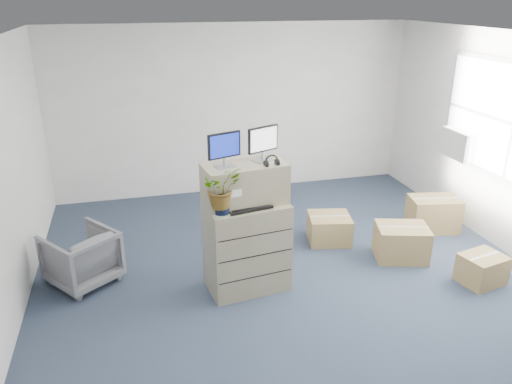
{
  "coord_description": "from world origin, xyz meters",
  "views": [
    {
      "loc": [
        -1.7,
        -4.56,
        3.23
      ],
      "look_at": [
        -0.42,
        0.4,
        1.17
      ],
      "focal_mm": 35.0,
      "sensor_mm": 36.0,
      "label": 1
    }
  ],
  "objects_px": {
    "monitor_right": "(263,142)",
    "office_chair": "(81,255)",
    "potted_plant": "(221,193)",
    "monitor_left": "(224,148)",
    "filing_cabinet_lower": "(247,247)",
    "keyboard": "(249,207)",
    "water_bottle": "(248,191)"
  },
  "relations": [
    {
      "from": "office_chair",
      "to": "monitor_right",
      "type": "bearing_deg",
      "value": 130.58
    },
    {
      "from": "office_chair",
      "to": "keyboard",
      "type": "bearing_deg",
      "value": 122.49
    },
    {
      "from": "filing_cabinet_lower",
      "to": "potted_plant",
      "type": "distance_m",
      "value": 0.86
    },
    {
      "from": "monitor_right",
      "to": "office_chair",
      "type": "distance_m",
      "value": 2.53
    },
    {
      "from": "keyboard",
      "to": "potted_plant",
      "type": "xyz_separation_m",
      "value": [
        -0.31,
        -0.07,
        0.23
      ]
    },
    {
      "from": "monitor_right",
      "to": "keyboard",
      "type": "height_order",
      "value": "monitor_right"
    },
    {
      "from": "keyboard",
      "to": "office_chair",
      "type": "bearing_deg",
      "value": 147.02
    },
    {
      "from": "filing_cabinet_lower",
      "to": "water_bottle",
      "type": "xyz_separation_m",
      "value": [
        0.03,
        0.06,
        0.66
      ]
    },
    {
      "from": "monitor_left",
      "to": "water_bottle",
      "type": "height_order",
      "value": "monitor_left"
    },
    {
      "from": "water_bottle",
      "to": "office_chair",
      "type": "bearing_deg",
      "value": 164.44
    },
    {
      "from": "monitor_left",
      "to": "keyboard",
      "type": "distance_m",
      "value": 0.7
    },
    {
      "from": "monitor_right",
      "to": "keyboard",
      "type": "relative_size",
      "value": 0.77
    },
    {
      "from": "keyboard",
      "to": "potted_plant",
      "type": "height_order",
      "value": "potted_plant"
    },
    {
      "from": "monitor_right",
      "to": "keyboard",
      "type": "bearing_deg",
      "value": -156.97
    },
    {
      "from": "monitor_left",
      "to": "office_chair",
      "type": "relative_size",
      "value": 0.52
    },
    {
      "from": "filing_cabinet_lower",
      "to": "monitor_left",
      "type": "distance_m",
      "value": 1.21
    },
    {
      "from": "filing_cabinet_lower",
      "to": "monitor_right",
      "type": "relative_size",
      "value": 2.72
    },
    {
      "from": "monitor_left",
      "to": "potted_plant",
      "type": "relative_size",
      "value": 0.7
    },
    {
      "from": "potted_plant",
      "to": "office_chair",
      "type": "xyz_separation_m",
      "value": [
        -1.55,
        0.78,
        -0.94
      ]
    },
    {
      "from": "monitor_left",
      "to": "keyboard",
      "type": "height_order",
      "value": "monitor_left"
    },
    {
      "from": "monitor_left",
      "to": "potted_plant",
      "type": "xyz_separation_m",
      "value": [
        -0.08,
        -0.2,
        -0.42
      ]
    },
    {
      "from": "filing_cabinet_lower",
      "to": "potted_plant",
      "type": "height_order",
      "value": "potted_plant"
    },
    {
      "from": "potted_plant",
      "to": "monitor_left",
      "type": "bearing_deg",
      "value": 67.63
    },
    {
      "from": "filing_cabinet_lower",
      "to": "office_chair",
      "type": "xyz_separation_m",
      "value": [
        -1.86,
        0.59,
        -0.16
      ]
    },
    {
      "from": "keyboard",
      "to": "filing_cabinet_lower",
      "type": "bearing_deg",
      "value": 74.89
    },
    {
      "from": "monitor_left",
      "to": "keyboard",
      "type": "relative_size",
      "value": 0.75
    },
    {
      "from": "monitor_left",
      "to": "water_bottle",
      "type": "relative_size",
      "value": 1.43
    },
    {
      "from": "potted_plant",
      "to": "monitor_right",
      "type": "bearing_deg",
      "value": 30.06
    },
    {
      "from": "monitor_left",
      "to": "keyboard",
      "type": "xyz_separation_m",
      "value": [
        0.23,
        -0.13,
        -0.65
      ]
    },
    {
      "from": "monitor_right",
      "to": "filing_cabinet_lower",
      "type": "bearing_deg",
      "value": -175.11
    },
    {
      "from": "potted_plant",
      "to": "office_chair",
      "type": "relative_size",
      "value": 0.75
    },
    {
      "from": "keyboard",
      "to": "office_chair",
      "type": "height_order",
      "value": "keyboard"
    }
  ]
}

